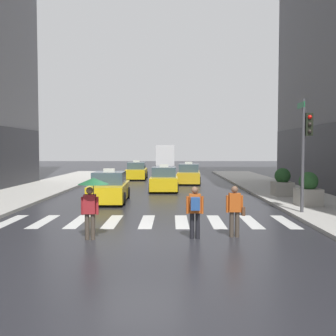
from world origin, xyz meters
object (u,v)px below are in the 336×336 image
at_px(traffic_light_pole, 305,139).
at_px(taxi_lead, 110,188).
at_px(pedestrian_with_backpack, 195,208).
at_px(planter_mid_block, 282,183).
at_px(pedestrian_with_handbag, 235,208).
at_px(planter_near_corner, 308,190).
at_px(taxi_third, 189,175).
at_px(taxi_second, 164,180).
at_px(box_truck, 165,157).
at_px(taxi_fourth, 137,172).
at_px(pedestrian_with_umbrella, 92,191).

height_order(traffic_light_pole, taxi_lead, traffic_light_pole).
xyz_separation_m(pedestrian_with_backpack, planter_mid_block, (5.68, 10.01, -0.10)).
height_order(pedestrian_with_handbag, planter_near_corner, planter_near_corner).
bearing_deg(traffic_light_pole, taxi_lead, 154.91).
relative_size(taxi_third, planter_near_corner, 2.89).
bearing_deg(taxi_second, traffic_light_pole, -57.99).
xyz_separation_m(taxi_third, pedestrian_with_handbag, (0.59, -19.24, 0.21)).
xyz_separation_m(traffic_light_pole, taxi_third, (-4.22, 15.24, -2.53)).
relative_size(traffic_light_pole, taxi_third, 1.04).
xyz_separation_m(taxi_third, planter_near_corner, (5.10, -13.25, 0.15)).
distance_m(box_truck, planter_near_corner, 31.21).
xyz_separation_m(traffic_light_pole, planter_mid_block, (0.75, 5.75, -2.38)).
bearing_deg(taxi_lead, box_truck, 84.91).
height_order(traffic_light_pole, planter_near_corner, traffic_light_pole).
bearing_deg(planter_mid_block, taxi_third, 117.65).
bearing_deg(planter_mid_block, taxi_fourth, 124.82).
height_order(taxi_fourth, planter_mid_block, taxi_fourth).
bearing_deg(pedestrian_with_handbag, taxi_lead, 123.17).
bearing_deg(planter_mid_block, pedestrian_with_backpack, -119.58).
height_order(taxi_second, planter_near_corner, taxi_second).
height_order(traffic_light_pole, taxi_second, traffic_light_pole).
xyz_separation_m(taxi_lead, taxi_third, (4.78, 11.03, 0.00)).
distance_m(box_truck, pedestrian_with_backpack, 36.60).
bearing_deg(taxi_fourth, box_truck, 78.99).
xyz_separation_m(taxi_fourth, pedestrian_with_handbag, (5.32, -23.70, 0.21)).
distance_m(taxi_fourth, box_truck, 12.88).
xyz_separation_m(taxi_third, box_truck, (-2.28, 17.05, 1.13)).
bearing_deg(taxi_lead, pedestrian_with_umbrella, -84.27).
xyz_separation_m(traffic_light_pole, taxi_lead, (-9.00, 4.22, -2.53)).
distance_m(pedestrian_with_handbag, planter_mid_block, 10.69).
height_order(taxi_fourth, planter_near_corner, taxi_fourth).
bearing_deg(pedestrian_with_backpack, pedestrian_with_handbag, 11.45).
bearing_deg(pedestrian_with_backpack, taxi_second, 95.00).
bearing_deg(traffic_light_pole, taxi_fourth, 114.43).
height_order(pedestrian_with_umbrella, pedestrian_with_handbag, pedestrian_with_umbrella).
bearing_deg(box_truck, taxi_lead, -95.09).
height_order(taxi_third, planter_mid_block, taxi_third).
relative_size(traffic_light_pole, pedestrian_with_handbag, 2.91).
relative_size(taxi_lead, taxi_second, 1.01).
height_order(taxi_second, pedestrian_with_backpack, taxi_second).
distance_m(taxi_fourth, pedestrian_with_handbag, 24.29).
xyz_separation_m(taxi_second, pedestrian_with_handbag, (2.54, -13.87, 0.21)).
bearing_deg(pedestrian_with_umbrella, planter_near_corner, 35.29).
distance_m(pedestrian_with_umbrella, planter_near_corner, 11.07).
height_order(traffic_light_pole, taxi_fourth, traffic_light_pole).
distance_m(taxi_lead, taxi_fourth, 15.49).
bearing_deg(pedestrian_with_umbrella, taxi_fourth, 91.94).
bearing_deg(taxi_second, taxi_fourth, 105.79).
bearing_deg(pedestrian_with_umbrella, pedestrian_with_handbag, 5.03).
xyz_separation_m(traffic_light_pole, taxi_second, (-6.17, 9.87, -2.53)).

